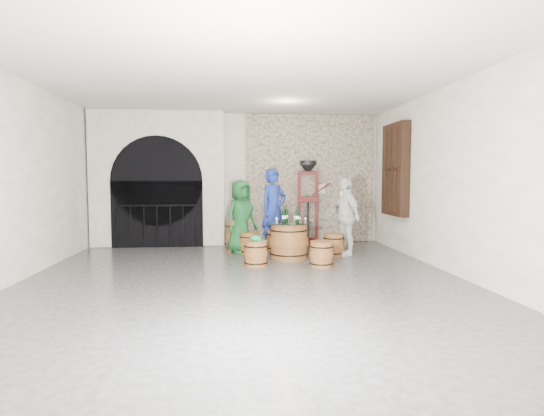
{
  "coord_description": "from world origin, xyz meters",
  "views": [
    {
      "loc": [
        -0.21,
        -6.57,
        1.61
      ],
      "look_at": [
        0.58,
        1.38,
        1.05
      ],
      "focal_mm": 28.0,
      "sensor_mm": 36.0,
      "label": 1
    }
  ],
  "objects": [
    {
      "name": "ground",
      "position": [
        0.0,
        0.0,
        0.0
      ],
      "size": [
        8.0,
        8.0,
        0.0
      ],
      "primitive_type": "plane",
      "color": "#2B2B2D",
      "rests_on": "ground"
    },
    {
      "name": "wall_back",
      "position": [
        0.0,
        4.0,
        1.6
      ],
      "size": [
        8.0,
        0.0,
        8.0
      ],
      "primitive_type": "plane",
      "rotation": [
        1.57,
        0.0,
        0.0
      ],
      "color": "silver",
      "rests_on": "ground"
    },
    {
      "name": "wall_front",
      "position": [
        0.0,
        -4.0,
        1.6
      ],
      "size": [
        8.0,
        0.0,
        8.0
      ],
      "primitive_type": "plane",
      "rotation": [
        -1.57,
        0.0,
        0.0
      ],
      "color": "silver",
      "rests_on": "ground"
    },
    {
      "name": "wall_left",
      "position": [
        -3.5,
        0.0,
        1.6
      ],
      "size": [
        0.0,
        8.0,
        8.0
      ],
      "primitive_type": "plane",
      "rotation": [
        1.57,
        0.0,
        1.57
      ],
      "color": "silver",
      "rests_on": "ground"
    },
    {
      "name": "wall_right",
      "position": [
        3.5,
        0.0,
        1.6
      ],
      "size": [
        0.0,
        8.0,
        8.0
      ],
      "primitive_type": "plane",
      "rotation": [
        1.57,
        0.0,
        -1.57
      ],
      "color": "silver",
      "rests_on": "ground"
    },
    {
      "name": "ceiling",
      "position": [
        0.0,
        0.0,
        3.2
      ],
      "size": [
        8.0,
        8.0,
        0.0
      ],
      "primitive_type": "plane",
      "rotation": [
        3.14,
        0.0,
        0.0
      ],
      "color": "beige",
      "rests_on": "wall_back"
    },
    {
      "name": "stone_facing_panel",
      "position": [
        1.8,
        3.94,
        1.6
      ],
      "size": [
        3.2,
        0.12,
        3.18
      ],
      "primitive_type": "cube",
      "color": "tan",
      "rests_on": "ground"
    },
    {
      "name": "arched_opening",
      "position": [
        -1.9,
        3.74,
        1.58
      ],
      "size": [
        3.1,
        0.6,
        3.19
      ],
      "color": "silver",
      "rests_on": "ground"
    },
    {
      "name": "shuttered_window",
      "position": [
        3.38,
        2.4,
        1.8
      ],
      "size": [
        0.23,
        1.1,
        2.0
      ],
      "color": "black",
      "rests_on": "wall_right"
    },
    {
      "name": "barrel_table",
      "position": [
        0.96,
        1.8,
        0.36
      ],
      "size": [
        0.95,
        0.95,
        0.74
      ],
      "color": "brown",
      "rests_on": "ground"
    },
    {
      "name": "barrel_stool_left",
      "position": [
        0.19,
        2.4,
        0.23
      ],
      "size": [
        0.44,
        0.44,
        0.47
      ],
      "color": "brown",
      "rests_on": "ground"
    },
    {
      "name": "barrel_stool_far",
      "position": [
        0.8,
        2.77,
        0.23
      ],
      "size": [
        0.44,
        0.44,
        0.47
      ],
      "color": "brown",
      "rests_on": "ground"
    },
    {
      "name": "barrel_stool_right",
      "position": [
        1.93,
        1.99,
        0.23
      ],
      "size": [
        0.44,
        0.44,
        0.47
      ],
      "color": "brown",
      "rests_on": "ground"
    },
    {
      "name": "barrel_stool_near_right",
      "position": [
        1.44,
        0.94,
        0.23
      ],
      "size": [
        0.44,
        0.44,
        0.47
      ],
      "color": "brown",
      "rests_on": "ground"
    },
    {
      "name": "barrel_stool_near_left",
      "position": [
        0.26,
        1.12,
        0.23
      ],
      "size": [
        0.44,
        0.44,
        0.47
      ],
      "color": "brown",
      "rests_on": "ground"
    },
    {
      "name": "green_cap",
      "position": [
        0.26,
        1.12,
        0.51
      ],
      "size": [
        0.25,
        0.2,
        0.11
      ],
      "color": "#0C884B",
      "rests_on": "barrel_stool_near_left"
    },
    {
      "name": "person_green",
      "position": [
        0.02,
        2.53,
        0.78
      ],
      "size": [
        0.91,
        0.87,
        1.57
      ],
      "primitive_type": "imported",
      "rotation": [
        0.0,
        0.0,
        0.68
      ],
      "color": "#13441E",
      "rests_on": "ground"
    },
    {
      "name": "person_blue",
      "position": [
        0.77,
        2.98,
        0.91
      ],
      "size": [
        0.8,
        0.73,
        1.83
      ],
      "primitive_type": "imported",
      "rotation": [
        0.0,
        0.0,
        0.58
      ],
      "color": "navy",
      "rests_on": "ground"
    },
    {
      "name": "person_white",
      "position": [
        2.18,
        2.05,
        0.82
      ],
      "size": [
        0.64,
        1.03,
        1.63
      ],
      "primitive_type": "imported",
      "rotation": [
        0.0,
        0.0,
        -1.3
      ],
      "color": "silver",
      "rests_on": "ground"
    },
    {
      "name": "wine_bottle_left",
      "position": [
        0.86,
        1.8,
        0.87
      ],
      "size": [
        0.08,
        0.08,
        0.32
      ],
      "color": "black",
      "rests_on": "barrel_table"
    },
    {
      "name": "wine_bottle_center",
      "position": [
        1.11,
        1.71,
        0.87
      ],
      "size": [
        0.08,
        0.08,
        0.32
      ],
      "color": "black",
      "rests_on": "barrel_table"
    },
    {
      "name": "wine_bottle_right",
      "position": [
        0.92,
        1.94,
        0.87
      ],
      "size": [
        0.08,
        0.08,
        0.32
      ],
      "color": "black",
      "rests_on": "barrel_table"
    },
    {
      "name": "tasting_glass_a",
      "position": [
        0.7,
        1.61,
        0.78
      ],
      "size": [
        0.05,
        0.05,
        0.1
      ],
      "primitive_type": null,
      "color": "#B97324",
      "rests_on": "barrel_table"
    },
    {
      "name": "tasting_glass_b",
      "position": [
        1.18,
        1.8,
        0.78
      ],
      "size": [
        0.05,
        0.05,
        0.1
      ],
      "primitive_type": null,
      "color": "#B97324",
      "rests_on": "barrel_table"
    },
    {
      "name": "tasting_glass_c",
      "position": [
        0.9,
        2.04,
        0.78
      ],
      "size": [
        0.05,
        0.05,
        0.1
      ],
      "primitive_type": null,
      "color": "#B97324",
      "rests_on": "barrel_table"
    },
    {
      "name": "tasting_glass_d",
      "position": [
        1.12,
        2.09,
        0.78
      ],
      "size": [
        0.05,
        0.05,
        0.1
      ],
      "primitive_type": null,
      "color": "#B97324",
      "rests_on": "barrel_table"
    },
    {
      "name": "tasting_glass_e",
      "position": [
        1.28,
        1.71,
        0.78
      ],
      "size": [
        0.05,
        0.05,
        0.1
      ],
      "primitive_type": null,
      "color": "#B97324",
      "rests_on": "barrel_table"
    },
    {
      "name": "tasting_glass_f",
      "position": [
        0.71,
        1.83,
        0.78
      ],
      "size": [
        0.05,
        0.05,
        0.1
      ],
      "primitive_type": null,
      "color": "#B97324",
      "rests_on": "barrel_table"
    },
    {
      "name": "side_barrel",
      "position": [
        -0.06,
        2.72,
        0.35
      ],
      "size": [
        0.53,
        0.53,
        0.7
      ],
      "rotation": [
        0.0,
        0.0,
        -0.39
      ],
      "color": "brown",
      "rests_on": "ground"
    },
    {
      "name": "corking_press",
      "position": [
        1.7,
        3.7,
        1.19
      ],
      "size": [
        0.85,
        0.54,
        2.04
      ],
      "rotation": [
        0.0,
        0.0,
        -0.16
      ],
      "color": "#4C0C0F",
      "rests_on": "ground"
    },
    {
      "name": "control_box",
      "position": [
        2.05,
        3.86,
        1.35
      ],
      "size": [
        0.18,
        0.1,
        0.22
      ],
      "primitive_type": "cube",
      "color": "silver",
      "rests_on": "wall_back"
    }
  ]
}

